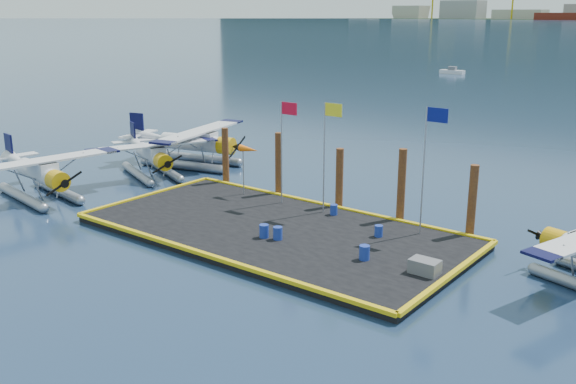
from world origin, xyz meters
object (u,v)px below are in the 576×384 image
at_px(seaplane_c, 196,145).
at_px(piling_3, 401,188).
at_px(seaplane_a, 41,176).
at_px(drum_3, 278,233).
at_px(drum_2, 364,253).
at_px(drum_1, 264,231).
at_px(seaplane_b, 153,158).
at_px(piling_0, 226,158).
at_px(crate, 425,267).
at_px(drum_4, 379,231).
at_px(flagpole_blue, 428,152).
at_px(flagpole_yellow, 327,141).
at_px(windsock, 249,150).
at_px(piling_2, 339,181).
at_px(drum_5, 334,210).
at_px(piling_1, 279,166).
at_px(piling_4, 472,204).
at_px(flagpole_red, 284,137).

xyz_separation_m(seaplane_c, piling_3, (18.83, -2.92, 0.52)).
height_order(seaplane_a, drum_3, seaplane_a).
relative_size(seaplane_c, drum_2, 15.55).
bearing_deg(drum_1, drum_3, 14.92).
bearing_deg(seaplane_b, piling_0, 124.27).
xyz_separation_m(drum_3, crate, (7.71, 0.55, -0.01)).
distance_m(drum_4, crate, 4.90).
relative_size(drum_3, flagpole_blue, 0.10).
xyz_separation_m(drum_1, flagpole_yellow, (0.14, 5.30, 3.78)).
relative_size(windsock, piling_2, 0.82).
relative_size(seaplane_c, drum_5, 18.08).
distance_m(windsock, piling_0, 4.02).
height_order(seaplane_a, flagpole_blue, flagpole_blue).
bearing_deg(seaplane_b, seaplane_c, -158.22).
bearing_deg(piling_2, drum_1, -89.47).
xyz_separation_m(seaplane_b, windsock, (9.38, -0.40, 1.81)).
bearing_deg(seaplane_a, seaplane_c, -176.51).
bearing_deg(piling_3, drum_3, -115.55).
height_order(piling_1, piling_4, piling_1).
bearing_deg(flagpole_blue, drum_5, -179.46).
bearing_deg(flagpole_yellow, crate, -28.77).
relative_size(piling_0, piling_1, 0.95).
xyz_separation_m(drum_3, drum_5, (-0.04, 5.06, -0.03)).
bearing_deg(windsock, drum_5, -0.47).
distance_m(seaplane_a, flagpole_red, 15.52).
bearing_deg(piling_2, flagpole_blue, -14.48).
xyz_separation_m(seaplane_b, drum_5, (15.65, -0.45, -0.73)).
bearing_deg(flagpole_blue, piling_4, 41.58).
bearing_deg(piling_3, drum_4, -80.53).
xyz_separation_m(flagpole_blue, piling_0, (-15.20, 1.60, -2.69)).
height_order(drum_1, flagpole_yellow, flagpole_yellow).
bearing_deg(drum_5, seaplane_c, 163.65).
relative_size(windsock, piling_1, 0.74).
xyz_separation_m(flagpole_blue, piling_4, (1.80, 1.60, -2.69)).
height_order(piling_0, piling_4, same).
height_order(drum_3, piling_4, piling_4).
bearing_deg(piling_2, seaplane_b, -175.41).
bearing_deg(windsock, piling_2, 16.15).
bearing_deg(piling_4, windsock, -173.25).
bearing_deg(windsock, crate, -18.00).
height_order(crate, piling_4, piling_4).
distance_m(flagpole_blue, piling_4, 3.61).
height_order(drum_5, piling_1, piling_1).
xyz_separation_m(drum_1, piling_4, (7.94, 6.90, 1.27)).
relative_size(drum_3, flagpole_yellow, 0.11).
bearing_deg(piling_1, piling_0, 180.00).
relative_size(seaplane_b, drum_2, 13.14).
bearing_deg(drum_1, piling_0, 142.71).
bearing_deg(drum_3, seaplane_a, -171.64).
xyz_separation_m(seaplane_c, windsock, (9.30, -4.52, 1.59)).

